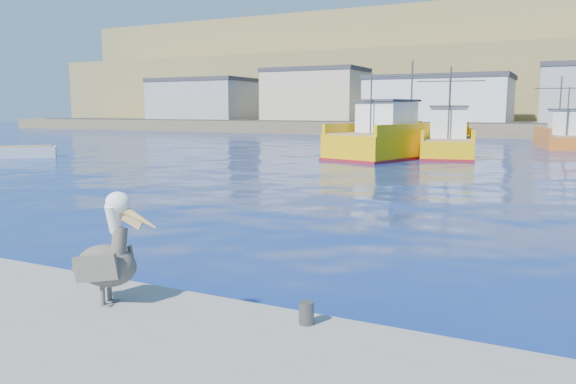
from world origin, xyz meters
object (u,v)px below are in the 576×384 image
object	(u,v)px
boat_orange	(560,136)
trawler_yellow_a	(399,140)
pelican	(109,256)
trawler_yellow_b	(448,143)
skiff_left	(21,153)

from	to	relation	value
boat_orange	trawler_yellow_a	bearing A→B (deg)	-123.80
trawler_yellow_a	pelican	bearing A→B (deg)	-81.51
trawler_yellow_b	pelican	size ratio (longest dim) A/B	6.21
boat_orange	skiff_left	distance (m)	42.54
trawler_yellow_a	trawler_yellow_b	world-z (taller)	trawler_yellow_a
skiff_left	boat_orange	bearing A→B (deg)	39.81
trawler_yellow_a	pelican	xyz separation A→B (m)	(4.86, -32.60, 0.08)
skiff_left	pelican	size ratio (longest dim) A/B	2.61
trawler_yellow_a	boat_orange	size ratio (longest dim) A/B	1.59
skiff_left	trawler_yellow_b	bearing A→B (deg)	28.74
pelican	skiff_left	bearing A→B (deg)	143.84
trawler_yellow_a	skiff_left	world-z (taller)	trawler_yellow_a
boat_orange	skiff_left	xyz separation A→B (m)	(-32.68, -27.23, -0.71)
boat_orange	skiff_left	size ratio (longest dim) A/B	1.99
trawler_yellow_a	trawler_yellow_b	distance (m)	3.50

